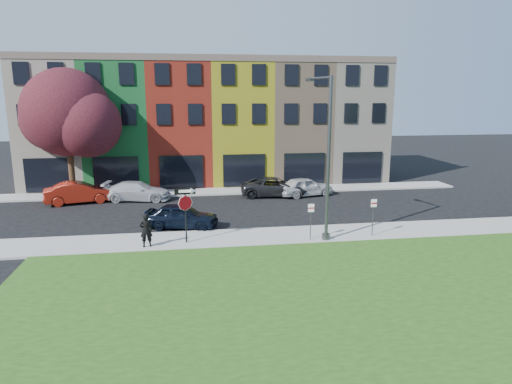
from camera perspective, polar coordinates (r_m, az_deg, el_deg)
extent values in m
plane|color=black|center=(21.79, 3.92, -8.04)|extent=(120.00, 120.00, 0.00)
cube|color=gray|center=(25.00, 6.92, -5.29)|extent=(40.00, 3.00, 0.12)
cube|color=gray|center=(35.77, -6.03, 0.04)|extent=(40.00, 2.40, 0.12)
cube|color=beige|center=(42.53, -23.13, 7.78)|extent=(5.00, 10.00, 10.00)
cube|color=green|center=(41.59, -16.38, 8.18)|extent=(5.00, 10.00, 10.00)
cube|color=red|center=(41.23, -9.41, 8.47)|extent=(5.00, 10.00, 10.00)
cube|color=yellow|center=(41.48, -2.41, 8.64)|extent=(5.00, 10.00, 10.00)
cube|color=#91795D|center=(42.32, 4.41, 8.69)|extent=(5.00, 10.00, 10.00)
cube|color=#BDB3A0|center=(43.72, 10.88, 8.62)|extent=(5.00, 10.00, 10.00)
cube|color=black|center=(36.64, -5.38, 2.63)|extent=(30.00, 0.12, 2.60)
cylinder|color=black|center=(23.24, -8.78, -3.00)|extent=(0.08, 0.08, 2.75)
cylinder|color=white|center=(23.05, -8.83, -1.36)|extent=(0.80, 0.10, 0.80)
cylinder|color=maroon|center=(23.03, -8.83, -1.37)|extent=(0.76, 0.09, 0.76)
cube|color=black|center=(22.92, -8.88, 0.12)|extent=(1.05, 0.14, 0.34)
cube|color=white|center=(22.89, -8.88, 0.10)|extent=(0.66, 0.08, 0.14)
imported|color=black|center=(23.11, -13.58, -4.67)|extent=(0.75, 0.61, 1.68)
imported|color=black|center=(26.35, -9.27, -2.99)|extent=(3.87, 5.03, 1.41)
imported|color=maroon|center=(34.28, -21.22, -0.06)|extent=(3.82, 5.40, 1.53)
imported|color=#BBBBC0|center=(33.86, -14.59, 0.11)|extent=(3.28, 5.28, 1.37)
imported|color=black|center=(34.25, 2.33, 0.66)|extent=(3.43, 5.58, 1.41)
imported|color=beige|center=(34.44, 6.21, 0.68)|extent=(3.66, 4.99, 1.43)
cylinder|color=#434648|center=(23.18, 9.04, 3.93)|extent=(0.18, 0.18, 8.28)
cylinder|color=#434648|center=(24.06, 8.73, -5.52)|extent=(0.40, 0.40, 0.30)
cylinder|color=#434648|center=(23.82, 8.09, 13.93)|extent=(0.59, 1.97, 0.12)
cube|color=#434648|center=(24.78, 6.77, 13.77)|extent=(0.37, 0.59, 0.16)
cylinder|color=#434648|center=(23.69, 6.84, -3.64)|extent=(0.05, 0.05, 1.96)
cube|color=white|center=(23.48, 6.91, -2.00)|extent=(0.32, 0.03, 0.42)
cube|color=maroon|center=(23.46, 6.92, -2.01)|extent=(0.32, 0.02, 0.06)
cylinder|color=#434648|center=(24.92, 14.41, -3.02)|extent=(0.05, 0.05, 2.08)
cube|color=white|center=(24.72, 14.53, -1.36)|extent=(0.32, 0.02, 0.42)
cube|color=maroon|center=(24.70, 14.54, -1.37)|extent=(0.32, 0.01, 0.06)
cylinder|color=#2F1F0F|center=(36.43, -22.06, 2.64)|extent=(0.44, 0.44, 3.89)
sphere|color=black|center=(36.04, -22.59, 9.17)|extent=(6.32, 6.32, 6.32)
sphere|color=black|center=(34.81, -20.30, 7.97)|extent=(4.74, 4.74, 4.74)
sphere|color=black|center=(37.50, -24.24, 8.14)|extent=(4.43, 4.43, 4.43)
sphere|color=black|center=(36.56, -22.01, 10.99)|extent=(3.79, 3.79, 3.79)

